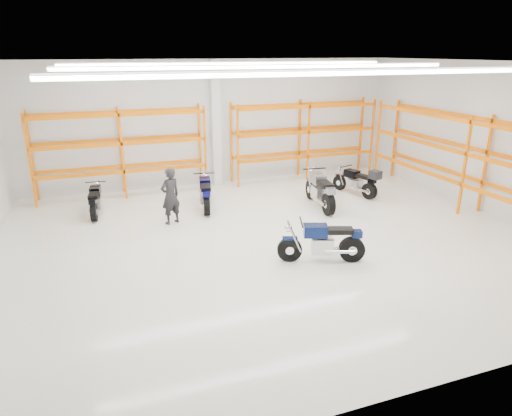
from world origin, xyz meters
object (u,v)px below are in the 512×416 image
object	(u,v)px
motorcycle_back_b	(205,194)
structural_column	(216,124)
motorcycle_back_a	(95,201)
motorcycle_back_c	(320,191)
standing_man	(170,196)
motorcycle_main	(325,243)
motorcycle_back_d	(358,182)

from	to	relation	value
motorcycle_back_b	structural_column	world-z (taller)	structural_column
motorcycle_back_a	motorcycle_back_c	world-z (taller)	motorcycle_back_c
motorcycle_back_c	structural_column	bearing A→B (deg)	121.57
motorcycle_back_a	motorcycle_back_c	size ratio (longest dim) A/B	0.80
structural_column	motorcycle_back_c	bearing A→B (deg)	-58.43
motorcycle_back_c	standing_man	bearing A→B (deg)	177.65
motorcycle_main	motorcycle_back_b	distance (m)	5.05
motorcycle_main	motorcycle_back_d	xyz separation A→B (m)	(3.56, 4.28, 0.01)
motorcycle_main	standing_man	size ratio (longest dim) A/B	1.20
motorcycle_main	standing_man	world-z (taller)	standing_man
motorcycle_back_c	motorcycle_back_b	bearing A→B (deg)	161.45
standing_man	motorcycle_back_c	bearing A→B (deg)	153.37
motorcycle_back_a	structural_column	size ratio (longest dim) A/B	0.41
motorcycle_back_a	standing_man	size ratio (longest dim) A/B	1.12
motorcycle_main	structural_column	size ratio (longest dim) A/B	0.44
motorcycle_back_a	motorcycle_back_b	distance (m)	3.35
motorcycle_back_a	motorcycle_main	bearing A→B (deg)	-46.51
motorcycle_main	structural_column	xyz separation A→B (m)	(-0.62, 7.42, 1.77)
motorcycle_back_b	structural_column	xyz separation A→B (m)	(1.11, 2.67, 1.77)
standing_man	structural_column	world-z (taller)	structural_column
motorcycle_back_b	motorcycle_back_d	bearing A→B (deg)	-5.03
motorcycle_back_b	motorcycle_back_c	xyz separation A→B (m)	(3.46, -1.16, 0.06)
motorcycle_main	standing_man	bearing A→B (deg)	128.25
motorcycle_back_d	standing_man	size ratio (longest dim) A/B	1.17
motorcycle_back_a	structural_column	distance (m)	5.22
motorcycle_back_c	standing_man	world-z (taller)	standing_man
structural_column	motorcycle_back_b	bearing A→B (deg)	-112.48
motorcycle_back_d	structural_column	size ratio (longest dim) A/B	0.43
motorcycle_main	motorcycle_back_b	bearing A→B (deg)	109.96
motorcycle_back_c	standing_man	xyz separation A→B (m)	(-4.72, 0.19, 0.30)
motorcycle_back_a	structural_column	bearing A→B (deg)	25.68
motorcycle_back_d	standing_man	world-z (taller)	standing_man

